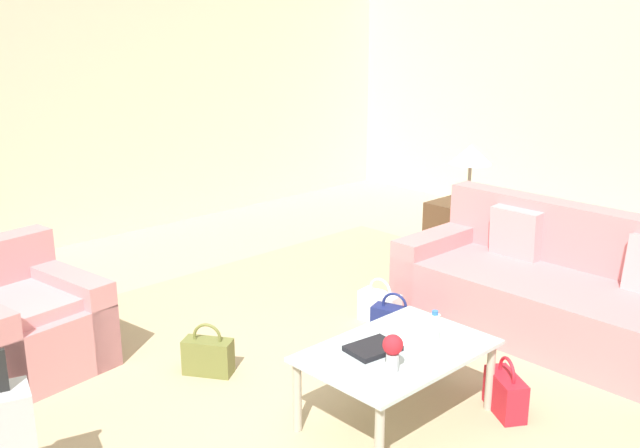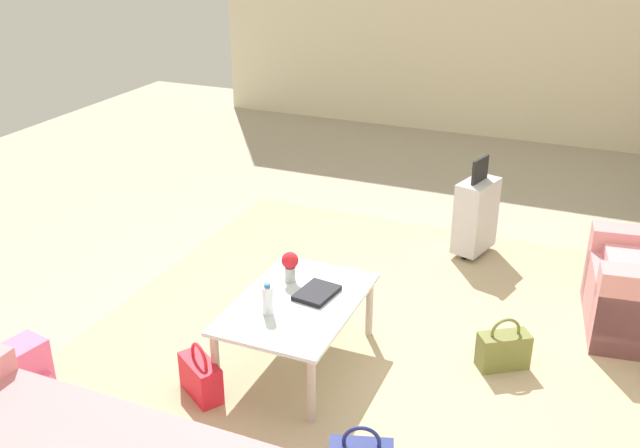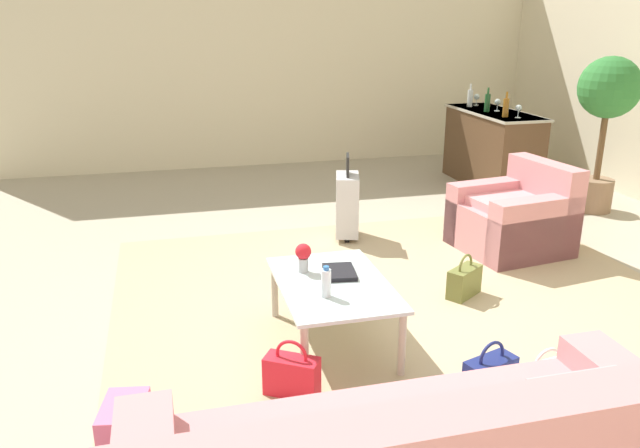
{
  "view_description": "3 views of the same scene",
  "coord_description": "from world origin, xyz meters",
  "px_view_note": "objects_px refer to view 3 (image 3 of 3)",
  "views": [
    {
      "loc": [
        -2.44,
        -2.86,
        2.24
      ],
      "look_at": [
        0.6,
        0.35,
        0.97
      ],
      "focal_mm": 40.0,
      "sensor_mm": 36.0,
      "label": 1
    },
    {
      "loc": [
        3.86,
        1.12,
        2.68
      ],
      "look_at": [
        0.22,
        -0.42,
        0.91
      ],
      "focal_mm": 40.0,
      "sensor_mm": 36.0,
      "label": 2
    },
    {
      "loc": [
        4.05,
        -1.52,
        2.14
      ],
      "look_at": [
        -0.11,
        -0.46,
        0.69
      ],
      "focal_mm": 35.0,
      "sensor_mm": 36.0,
      "label": 3
    }
  ],
  "objects_px": {
    "wine_glass_left_of_centre": "(498,103)",
    "armchair": "(517,220)",
    "coffee_table": "(333,290)",
    "flower_vase": "(303,255)",
    "potted_ficus": "(607,106)",
    "handbag_olive": "(464,281)",
    "wine_bottle_clear": "(470,98)",
    "wine_bottle_green": "(487,102)",
    "wine_glass_leftmost": "(477,97)",
    "wine_glass_right_of_centre": "(519,109)",
    "handbag_navy": "(490,376)",
    "water_bottle": "(326,283)",
    "bar_console": "(492,148)",
    "handbag_white": "(545,383)",
    "coffee_table_book": "(339,272)",
    "handbag_red": "(292,375)",
    "wine_bottle_amber": "(506,107)",
    "backpack_pink": "(129,441)",
    "suitcase_silver": "(347,204)"
  },
  "relations": [
    {
      "from": "wine_bottle_green",
      "to": "handbag_red",
      "type": "height_order",
      "value": "wine_bottle_green"
    },
    {
      "from": "coffee_table_book",
      "to": "wine_glass_left_of_centre",
      "type": "xyz_separation_m",
      "value": [
        -3.38,
        3.05,
        0.61
      ]
    },
    {
      "from": "wine_glass_right_of_centre",
      "to": "backpack_pink",
      "type": "xyz_separation_m",
      "value": [
        3.96,
        -4.38,
        -0.88
      ]
    },
    {
      "from": "flower_vase",
      "to": "coffee_table_book",
      "type": "bearing_deg",
      "value": 66.5
    },
    {
      "from": "coffee_table_book",
      "to": "armchair",
      "type": "bearing_deg",
      "value": 127.33
    },
    {
      "from": "bar_console",
      "to": "wine_bottle_amber",
      "type": "xyz_separation_m",
      "value": [
        0.45,
        -0.12,
        0.59
      ]
    },
    {
      "from": "handbag_white",
      "to": "handbag_olive",
      "type": "height_order",
      "value": "same"
    },
    {
      "from": "armchair",
      "to": "coffee_table",
      "type": "height_order",
      "value": "armchair"
    },
    {
      "from": "wine_bottle_amber",
      "to": "bar_console",
      "type": "bearing_deg",
      "value": 165.09
    },
    {
      "from": "wine_bottle_green",
      "to": "flower_vase",
      "type": "bearing_deg",
      "value": -43.69
    },
    {
      "from": "handbag_white",
      "to": "handbag_olive",
      "type": "distance_m",
      "value": 1.45
    },
    {
      "from": "bar_console",
      "to": "wine_bottle_amber",
      "type": "height_order",
      "value": "wine_bottle_amber"
    },
    {
      "from": "coffee_table",
      "to": "flower_vase",
      "type": "xyz_separation_m",
      "value": [
        -0.22,
        -0.15,
        0.18
      ]
    },
    {
      "from": "water_bottle",
      "to": "suitcase_silver",
      "type": "distance_m",
      "value": 2.35
    },
    {
      "from": "suitcase_silver",
      "to": "potted_ficus",
      "type": "height_order",
      "value": "potted_ficus"
    },
    {
      "from": "armchair",
      "to": "coffee_table",
      "type": "distance_m",
      "value": 2.53
    },
    {
      "from": "wine_bottle_green",
      "to": "backpack_pink",
      "type": "relative_size",
      "value": 0.75
    },
    {
      "from": "backpack_pink",
      "to": "potted_ficus",
      "type": "bearing_deg",
      "value": 122.69
    },
    {
      "from": "wine_glass_right_of_centre",
      "to": "handbag_navy",
      "type": "relative_size",
      "value": 0.43
    },
    {
      "from": "coffee_table",
      "to": "handbag_red",
      "type": "height_order",
      "value": "coffee_table"
    },
    {
      "from": "wine_glass_leftmost",
      "to": "wine_bottle_clear",
      "type": "distance_m",
      "value": 0.16
    },
    {
      "from": "suitcase_silver",
      "to": "potted_ficus",
      "type": "relative_size",
      "value": 0.49
    },
    {
      "from": "bar_console",
      "to": "flower_vase",
      "type": "bearing_deg",
      "value": -44.74
    },
    {
      "from": "wine_glass_leftmost",
      "to": "handbag_olive",
      "type": "relative_size",
      "value": 0.43
    },
    {
      "from": "coffee_table",
      "to": "flower_vase",
      "type": "height_order",
      "value": "flower_vase"
    },
    {
      "from": "water_bottle",
      "to": "wine_bottle_green",
      "type": "bearing_deg",
      "value": 140.2
    },
    {
      "from": "wine_glass_left_of_centre",
      "to": "armchair",
      "type": "bearing_deg",
      "value": -23.66
    },
    {
      "from": "bar_console",
      "to": "wine_glass_left_of_centre",
      "type": "height_order",
      "value": "wine_glass_left_of_centre"
    },
    {
      "from": "potted_ficus",
      "to": "handbag_olive",
      "type": "bearing_deg",
      "value": -55.06
    },
    {
      "from": "coffee_table_book",
      "to": "wine_glass_leftmost",
      "type": "bearing_deg",
      "value": 149.87
    },
    {
      "from": "water_bottle",
      "to": "wine_bottle_amber",
      "type": "height_order",
      "value": "wine_bottle_amber"
    },
    {
      "from": "handbag_white",
      "to": "potted_ficus",
      "type": "bearing_deg",
      "value": 139.57
    },
    {
      "from": "handbag_olive",
      "to": "backpack_pink",
      "type": "relative_size",
      "value": 0.89
    },
    {
      "from": "wine_bottle_clear",
      "to": "wine_glass_right_of_centre",
      "type": "bearing_deg",
      "value": 6.47
    },
    {
      "from": "bar_console",
      "to": "wine_glass_left_of_centre",
      "type": "distance_m",
      "value": 0.58
    },
    {
      "from": "wine_bottle_green",
      "to": "handbag_white",
      "type": "bearing_deg",
      "value": -23.93
    },
    {
      "from": "handbag_navy",
      "to": "wine_glass_leftmost",
      "type": "bearing_deg",
      "value": 153.82
    },
    {
      "from": "wine_glass_leftmost",
      "to": "wine_bottle_amber",
      "type": "xyz_separation_m",
      "value": [
        0.99,
        -0.14,
        0.01
      ]
    },
    {
      "from": "wine_bottle_clear",
      "to": "wine_bottle_green",
      "type": "height_order",
      "value": "same"
    },
    {
      "from": "water_bottle",
      "to": "wine_bottle_amber",
      "type": "bearing_deg",
      "value": 136.54
    },
    {
      "from": "coffee_table_book",
      "to": "wine_bottle_green",
      "type": "relative_size",
      "value": 0.93
    },
    {
      "from": "handbag_white",
      "to": "potted_ficus",
      "type": "distance_m",
      "value": 4.3
    },
    {
      "from": "wine_glass_right_of_centre",
      "to": "handbag_white",
      "type": "bearing_deg",
      "value": -28.09
    },
    {
      "from": "flower_vase",
      "to": "wine_bottle_amber",
      "type": "distance_m",
      "value": 4.25
    },
    {
      "from": "coffee_table_book",
      "to": "bar_console",
      "type": "distance_m",
      "value": 4.53
    },
    {
      "from": "coffee_table",
      "to": "wine_bottle_green",
      "type": "xyz_separation_m",
      "value": [
        -3.5,
        2.98,
        0.69
      ]
    },
    {
      "from": "wine_bottle_clear",
      "to": "handbag_white",
      "type": "xyz_separation_m",
      "value": [
        4.93,
        -1.98,
        -0.95
      ]
    },
    {
      "from": "wine_glass_leftmost",
      "to": "suitcase_silver",
      "type": "relative_size",
      "value": 0.18
    },
    {
      "from": "wine_glass_leftmost",
      "to": "wine_bottle_green",
      "type": "height_order",
      "value": "wine_bottle_green"
    },
    {
      "from": "wine_glass_leftmost",
      "to": "wine_bottle_green",
      "type": "bearing_deg",
      "value": -14.33
    }
  ]
}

